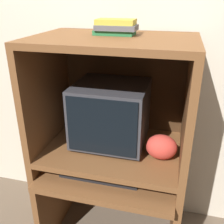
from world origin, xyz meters
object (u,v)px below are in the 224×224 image
(mouse, at_px, (153,183))
(book_stack, at_px, (116,27))
(keyboard, at_px, (100,175))
(snack_bag, at_px, (161,147))
(crt_monitor, at_px, (111,113))

(mouse, relative_size, book_stack, 0.31)
(keyboard, distance_m, snack_bag, 0.41)
(mouse, distance_m, book_stack, 0.91)
(mouse, distance_m, snack_bag, 0.21)
(crt_monitor, bearing_deg, snack_bag, -17.87)
(mouse, xyz_separation_m, book_stack, (-0.29, 0.24, 0.83))
(mouse, height_order, snack_bag, snack_bag)
(book_stack, bearing_deg, crt_monitor, -136.25)
(mouse, bearing_deg, snack_bag, 77.13)
(keyboard, bearing_deg, book_stack, 82.08)
(mouse, bearing_deg, book_stack, 139.73)
(mouse, height_order, book_stack, book_stack)
(crt_monitor, height_order, book_stack, book_stack)
(book_stack, bearing_deg, snack_bag, -23.01)
(crt_monitor, height_order, snack_bag, crt_monitor)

